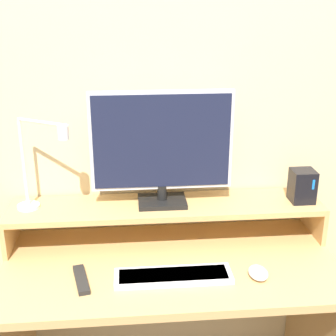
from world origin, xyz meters
TOP-DOWN VIEW (x-y plane):
  - wall_back at (0.00, 0.63)m, footprint 6.00×0.05m
  - desk at (0.00, 0.30)m, footprint 1.22×0.59m
  - monitor_shelf at (0.00, 0.48)m, footprint 1.22×0.24m
  - monitor at (-0.02, 0.48)m, footprint 0.54×0.14m
  - desk_lamp at (-0.46, 0.45)m, footprint 0.23×0.16m
  - router_dock at (0.53, 0.46)m, footprint 0.09×0.09m
  - keyboard at (0.00, 0.19)m, footprint 0.41×0.11m
  - mouse at (0.29, 0.18)m, footprint 0.07×0.10m
  - remote_control at (-0.31, 0.20)m, footprint 0.07×0.17m

SIDE VIEW (x-z plane):
  - desk at x=0.00m, z-range 0.15..0.85m
  - remote_control at x=-0.31m, z-range 0.70..0.72m
  - keyboard at x=0.00m, z-range 0.70..0.72m
  - mouse at x=0.29m, z-range 0.70..0.73m
  - monitor_shelf at x=0.00m, z-range 0.76..0.91m
  - router_dock at x=0.53m, z-range 0.85..0.98m
  - desk_lamp at x=-0.46m, z-range 0.86..1.22m
  - monitor at x=-0.02m, z-range 0.87..1.31m
  - wall_back at x=0.00m, z-range 0.00..2.50m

